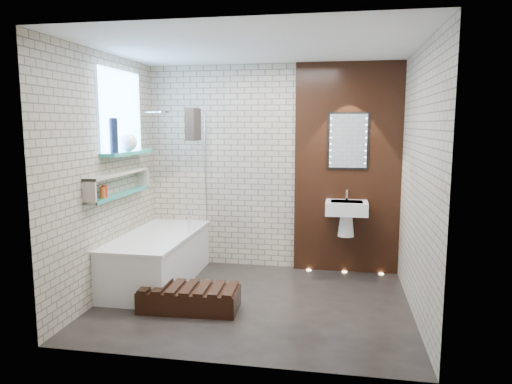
% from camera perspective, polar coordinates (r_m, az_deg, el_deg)
% --- Properties ---
extents(ground, '(3.20, 3.20, 0.00)m').
position_cam_1_polar(ground, '(5.08, -0.31, -13.20)').
color(ground, black).
rests_on(ground, ground).
extents(room_shell, '(3.24, 3.20, 2.60)m').
position_cam_1_polar(room_shell, '(4.76, -0.32, 1.53)').
color(room_shell, '#B6AB91').
rests_on(room_shell, ground).
extents(walnut_panel, '(1.30, 0.06, 2.60)m').
position_cam_1_polar(walnut_panel, '(5.95, 10.99, 2.72)').
color(walnut_panel, black).
rests_on(walnut_panel, ground).
extents(clerestory_window, '(0.18, 1.00, 0.94)m').
position_cam_1_polar(clerestory_window, '(5.56, -15.94, 8.39)').
color(clerestory_window, '#7FADE0').
rests_on(clerestory_window, room_shell).
extents(display_niche, '(0.14, 1.30, 0.26)m').
position_cam_1_polar(display_niche, '(5.40, -16.20, 0.93)').
color(display_niche, teal).
rests_on(display_niche, room_shell).
extents(bathtub, '(0.79, 1.74, 0.70)m').
position_cam_1_polar(bathtub, '(5.73, -11.73, -7.80)').
color(bathtub, white).
rests_on(bathtub, ground).
extents(bath_screen, '(0.01, 0.78, 1.40)m').
position_cam_1_polar(bath_screen, '(5.83, -7.16, 2.50)').
color(bath_screen, white).
rests_on(bath_screen, bathtub).
extents(towel, '(0.11, 0.29, 0.38)m').
position_cam_1_polar(towel, '(5.69, -7.62, 8.11)').
color(towel, '#292420').
rests_on(towel, bath_screen).
extents(shower_head, '(0.18, 0.18, 0.02)m').
position_cam_1_polar(shower_head, '(6.00, -11.09, 9.46)').
color(shower_head, silver).
rests_on(shower_head, room_shell).
extents(washbasin, '(0.50, 0.36, 0.58)m').
position_cam_1_polar(washbasin, '(5.82, 10.88, -2.47)').
color(washbasin, white).
rests_on(washbasin, walnut_panel).
extents(led_mirror, '(0.50, 0.02, 0.70)m').
position_cam_1_polar(led_mirror, '(5.89, 11.09, 6.08)').
color(led_mirror, black).
rests_on(led_mirror, walnut_panel).
extents(walnut_step, '(1.00, 0.48, 0.22)m').
position_cam_1_polar(walnut_step, '(4.91, -8.04, -12.69)').
color(walnut_step, black).
rests_on(walnut_step, ground).
extents(niche_bottles, '(0.06, 0.10, 0.13)m').
position_cam_1_polar(niche_bottles, '(5.09, -17.93, 0.00)').
color(niche_bottles, '#9C2513').
rests_on(niche_bottles, display_niche).
extents(sill_vases, '(0.20, 0.49, 0.37)m').
position_cam_1_polar(sill_vases, '(5.45, -15.60, 5.99)').
color(sill_vases, white).
rests_on(sill_vases, clerestory_window).
extents(floor_uplights, '(0.96, 0.06, 0.01)m').
position_cam_1_polar(floor_uplights, '(6.14, 10.66, -9.47)').
color(floor_uplights, '#FFD899').
rests_on(floor_uplights, ground).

